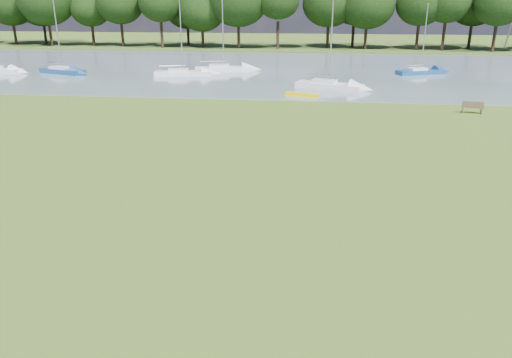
# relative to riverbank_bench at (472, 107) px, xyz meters

# --- Properties ---
(ground) EXTENTS (220.00, 220.00, 0.00)m
(ground) POSITION_rel_riverbank_bench_xyz_m (-16.03, -18.68, -0.49)
(ground) COLOR olive
(river) EXTENTS (220.00, 40.00, 0.10)m
(river) POSITION_rel_riverbank_bench_xyz_m (-16.03, 23.32, -0.49)
(river) COLOR slate
(river) RESTS_ON ground
(far_bank) EXTENTS (220.00, 20.00, 0.40)m
(far_bank) POSITION_rel_riverbank_bench_xyz_m (-16.03, 53.32, -0.49)
(far_bank) COLOR #4C6626
(far_bank) RESTS_ON ground
(riverbank_bench) EXTENTS (1.63, 0.76, 0.97)m
(riverbank_bench) POSITION_rel_riverbank_bench_xyz_m (0.00, 0.00, 0.00)
(riverbank_bench) COLOR brown
(riverbank_bench) RESTS_ON ground
(kayak) EXTENTS (3.15, 1.63, 0.31)m
(kayak) POSITION_rel_riverbank_bench_xyz_m (-13.41, 5.32, -0.28)
(kayak) COLOR yellow
(kayak) RESTS_ON river
(tree_line) EXTENTS (138.57, 9.73, 11.78)m
(tree_line) POSITION_rel_riverbank_bench_xyz_m (-18.29, 49.32, 6.49)
(tree_line) COLOR black
(tree_line) RESTS_ON far_bank
(sailboat_0) EXTENTS (6.02, 3.80, 7.91)m
(sailboat_0) POSITION_rel_riverbank_bench_xyz_m (-0.09, 21.12, 0.02)
(sailboat_0) COLOR navy
(sailboat_0) RESTS_ON river
(sailboat_1) EXTENTS (6.13, 3.63, 8.42)m
(sailboat_1) POSITION_rel_riverbank_bench_xyz_m (-42.17, 16.57, 0.07)
(sailboat_1) COLOR navy
(sailboat_1) RESTS_ON river
(sailboat_2) EXTENTS (7.19, 3.40, 8.57)m
(sailboat_2) POSITION_rel_riverbank_bench_xyz_m (-23.52, 20.62, 0.07)
(sailboat_2) COLOR white
(sailboat_2) RESTS_ON river
(sailboat_4) EXTENTS (6.76, 3.07, 9.05)m
(sailboat_4) POSITION_rel_riverbank_bench_xyz_m (-27.60, 16.76, 0.03)
(sailboat_4) COLOR white
(sailboat_4) RESTS_ON river
(sailboat_6) EXTENTS (6.86, 4.09, 9.17)m
(sailboat_6) POSITION_rel_riverbank_bench_xyz_m (-10.97, 9.97, 0.06)
(sailboat_6) COLOR white
(sailboat_6) RESTS_ON river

